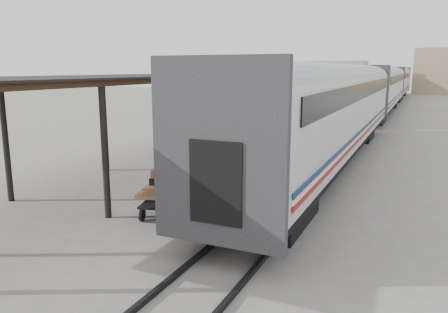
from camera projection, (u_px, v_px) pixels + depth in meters
ground at (181, 205)px, 14.39m from camera, size 160.00×160.00×0.00m
train at (381, 87)px, 42.74m from camera, size 3.45×76.01×4.01m
canopy at (288, 74)px, 36.41m from camera, size 4.90×64.30×4.15m
rails at (380, 113)px, 43.44m from camera, size 1.54×150.00×0.12m
building_left at (335, 76)px, 91.07m from camera, size 12.00×8.00×6.00m
baggage_cart at (168, 192)px, 13.53m from camera, size 1.82×2.64×0.86m
suitcase_stack at (167, 176)px, 13.77m from camera, size 1.29×1.24×0.58m
luggage_tug at (274, 120)px, 32.09m from camera, size 1.12×1.72×1.46m
porter at (162, 159)px, 12.62m from camera, size 0.55×0.76×1.93m
pedestrian at (266, 121)px, 29.97m from camera, size 1.09×0.80×1.72m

